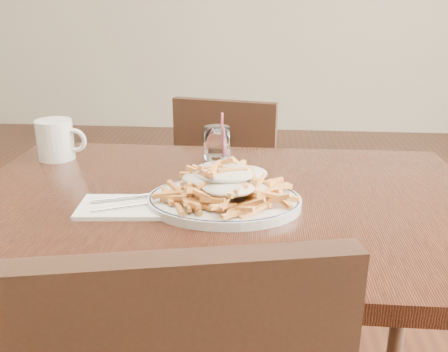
# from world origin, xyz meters

# --- Properties ---
(table) EXTENTS (1.20, 0.80, 0.75)m
(table) POSITION_xyz_m (0.00, 0.00, 0.67)
(table) COLOR black
(table) RESTS_ON ground
(chair_far) EXTENTS (0.45, 0.45, 0.83)m
(chair_far) POSITION_xyz_m (-0.03, 0.79, 0.47)
(chair_far) COLOR black
(chair_far) RESTS_ON ground
(fries_plate) EXTENTS (0.41, 0.38, 0.02)m
(fries_plate) POSITION_xyz_m (0.01, -0.05, 0.76)
(fries_plate) COLOR white
(fries_plate) RESTS_ON table
(loaded_fries) EXTENTS (0.28, 0.23, 0.08)m
(loaded_fries) POSITION_xyz_m (0.01, -0.05, 0.81)
(loaded_fries) COLOR #DD9343
(loaded_fries) RESTS_ON fries_plate
(napkin) EXTENTS (0.20, 0.14, 0.01)m
(napkin) POSITION_xyz_m (-0.20, -0.09, 0.75)
(napkin) COLOR white
(napkin) RESTS_ON table
(cutlery) EXTENTS (0.18, 0.13, 0.01)m
(cutlery) POSITION_xyz_m (-0.20, -0.08, 0.76)
(cutlery) COLOR silver
(cutlery) RESTS_ON napkin
(water_glass) EXTENTS (0.07, 0.07, 0.15)m
(water_glass) POSITION_xyz_m (-0.03, 0.21, 0.80)
(water_glass) COLOR white
(water_glass) RESTS_ON table
(coffee_mug) EXTENTS (0.14, 0.10, 0.11)m
(coffee_mug) POSITION_xyz_m (-0.48, 0.24, 0.81)
(coffee_mug) COLOR white
(coffee_mug) RESTS_ON table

